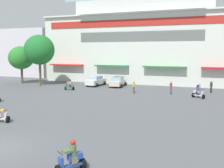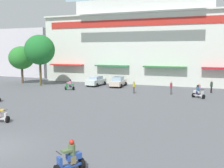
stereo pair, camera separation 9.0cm
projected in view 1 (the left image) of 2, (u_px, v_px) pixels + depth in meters
ground_plane at (92, 105)px, 26.89m from camera, size 128.00×128.00×0.00m
colonial_building at (146, 27)px, 46.97m from camera, size 34.68×16.47×22.14m
flank_building_left at (33, 53)px, 58.97m from camera, size 12.78×10.06×10.11m
plaza_tree_0 at (21, 58)px, 43.72m from camera, size 4.20×4.16×6.27m
plaza_tree_2 at (39, 50)px, 40.86m from camera, size 4.71×4.68×8.01m
parked_car_0 at (96, 81)px, 41.19m from camera, size 2.51×4.12×1.49m
parked_car_1 at (118, 82)px, 40.22m from camera, size 2.44×4.40×1.54m
scooter_rider_0 at (0, 115)px, 20.07m from camera, size 1.46×0.90×1.47m
scooter_rider_3 at (71, 159)px, 11.85m from camera, size 1.17×1.45×1.54m
scooter_rider_4 at (70, 85)px, 36.76m from camera, size 1.35×0.65×1.53m
scooter_rider_5 at (198, 93)px, 30.49m from camera, size 1.55×1.21×1.56m
pedestrian_0 at (211, 86)px, 34.17m from camera, size 0.44×0.44×1.64m
pedestrian_1 at (171, 87)px, 32.99m from camera, size 0.38×0.38×1.67m
pedestrian_2 at (199, 89)px, 31.00m from camera, size 0.46×0.46×1.66m
pedestrian_3 at (134, 86)px, 33.77m from camera, size 0.39×0.39×1.65m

